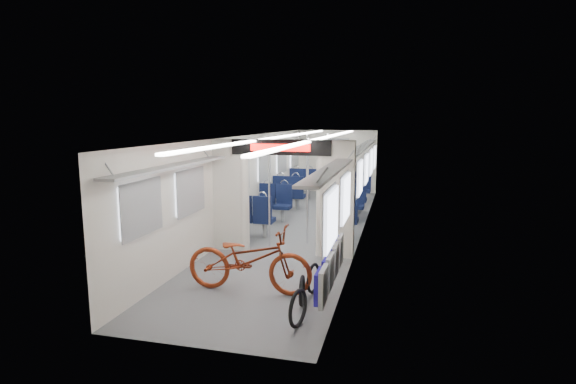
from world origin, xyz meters
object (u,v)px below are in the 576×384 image
at_px(stanchion_near_left, 269,194).
at_px(stanchion_far_left, 307,175).
at_px(stanchion_near_right, 308,192).
at_px(flip_bench, 331,266).
at_px(bike_hoop_a, 298,310).
at_px(stanchion_far_right, 327,174).
at_px(seat_bay_near_right, 343,206).
at_px(bike_hoop_c, 313,280).
at_px(bike_hoop_b, 302,292).
at_px(seat_bay_near_left, 265,207).
at_px(seat_bay_far_right, 354,190).
at_px(seat_bay_far_left, 296,186).
at_px(bicycle, 249,259).

xyz_separation_m(stanchion_near_left, stanchion_far_left, (0.14, 3.23, 0.00)).
xyz_separation_m(stanchion_near_left, stanchion_near_right, (0.73, 0.46, 0.00)).
bearing_deg(stanchion_near_right, flip_bench, -72.40).
bearing_deg(stanchion_near_right, bike_hoop_a, -80.13).
relative_size(stanchion_far_left, stanchion_far_right, 1.00).
xyz_separation_m(seat_bay_near_right, stanchion_far_right, (-0.66, 1.59, 0.60)).
bearing_deg(seat_bay_near_right, bike_hoop_c, -88.77).
height_order(bike_hoop_b, seat_bay_near_right, seat_bay_near_right).
distance_m(bike_hoop_c, stanchion_far_left, 5.77).
xyz_separation_m(seat_bay_near_left, seat_bay_far_right, (1.87, 3.22, 0.00)).
bearing_deg(seat_bay_far_left, seat_bay_near_right, -57.47).
distance_m(seat_bay_far_left, stanchion_near_left, 5.03).
relative_size(bicycle, stanchion_near_left, 0.88).
height_order(seat_bay_near_left, stanchion_far_left, stanchion_far_left).
bearing_deg(stanchion_near_right, seat_bay_near_left, 139.72).
xyz_separation_m(seat_bay_near_left, stanchion_near_left, (0.57, -1.55, 0.61)).
xyz_separation_m(flip_bench, bike_hoop_a, (-0.30, -0.85, -0.34)).
xyz_separation_m(seat_bay_near_left, stanchion_far_left, (0.71, 1.68, 0.61)).
bearing_deg(stanchion_near_left, seat_bay_near_left, 110.05).
relative_size(bicycle, seat_bay_near_right, 0.95).
distance_m(seat_bay_near_left, stanchion_far_right, 2.48).
height_order(seat_bay_near_right, stanchion_near_right, stanchion_near_right).
height_order(seat_bay_near_left, seat_bay_far_left, seat_bay_far_left).
xyz_separation_m(seat_bay_near_right, stanchion_far_left, (-1.16, 1.20, 0.60)).
relative_size(bike_hoop_b, stanchion_near_left, 0.20).
distance_m(seat_bay_far_right, stanchion_near_left, 4.99).
bearing_deg(bike_hoop_a, bicycle, 135.08).
distance_m(bike_hoop_b, bike_hoop_c, 0.52).
bearing_deg(bicycle, seat_bay_near_left, 13.05).
relative_size(bike_hoop_c, seat_bay_far_right, 0.23).
xyz_separation_m(bike_hoop_b, seat_bay_near_right, (-0.02, 4.87, 0.35)).
bearing_deg(bike_hoop_b, seat_bay_near_right, 90.27).
distance_m(bicycle, stanchion_far_left, 5.78).
bearing_deg(seat_bay_near_right, flip_bench, -84.91).
relative_size(seat_bay_near_left, stanchion_far_left, 0.90).
relative_size(bicycle, stanchion_far_right, 0.88).
xyz_separation_m(seat_bay_near_left, seat_bay_far_left, (0.00, 3.41, 0.02)).
relative_size(seat_bay_near_right, seat_bay_far_right, 1.03).
height_order(flip_bench, bike_hoop_b, flip_bench).
height_order(flip_bench, seat_bay_far_left, seat_bay_far_left).
height_order(bike_hoop_b, stanchion_near_left, stanchion_near_left).
height_order(seat_bay_far_right, stanchion_near_left, stanchion_near_left).
height_order(bike_hoop_a, stanchion_far_right, stanchion_far_right).
bearing_deg(stanchion_near_right, stanchion_far_right, 91.58).
relative_size(seat_bay_far_left, stanchion_near_right, 0.95).
height_order(seat_bay_near_left, stanchion_near_left, stanchion_near_left).
distance_m(bike_hoop_a, seat_bay_near_right, 5.57).
height_order(bicycle, stanchion_far_left, stanchion_far_left).
relative_size(bicycle, seat_bay_near_left, 0.98).
relative_size(bike_hoop_b, stanchion_far_left, 0.20).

